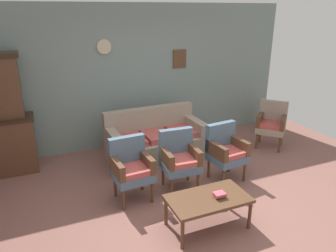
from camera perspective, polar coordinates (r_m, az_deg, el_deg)
name	(u,v)px	position (r m, az deg, el deg)	size (l,w,h in m)	color
ground_plane	(199,210)	(4.54, 5.50, -14.64)	(7.68, 7.68, 0.00)	#84564C
wall_back_with_decor	(136,77)	(6.28, -5.66, 8.74)	(6.40, 0.09, 2.70)	gray
side_cabinet	(0,146)	(5.92, -27.81, -3.25)	(1.16, 0.55, 0.93)	brown
floral_couch	(155,142)	(5.79, -2.28, -2.80)	(1.74, 0.86, 0.90)	gray
armchair_row_middle	(131,167)	(4.56, -6.58, -7.20)	(0.55, 0.52, 0.90)	slate
armchair_near_couch_end	(179,157)	(4.80, 2.02, -5.60)	(0.55, 0.52, 0.90)	slate
armchair_near_cabinet	(226,150)	(5.13, 10.26, -4.17)	(0.57, 0.54, 0.90)	slate
wingback_chair_by_fireplace	(271,123)	(6.56, 17.97, 0.59)	(0.71, 0.71, 0.90)	gray
coffee_table	(208,201)	(4.05, 7.15, -13.04)	(1.00, 0.56, 0.42)	brown
book_stack_on_table	(219,195)	(4.03, 9.14, -11.99)	(0.15, 0.11, 0.06)	#E8546F
floor_vase_by_wall	(266,116)	(7.50, 17.03, 1.78)	(0.26, 0.26, 0.67)	brown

